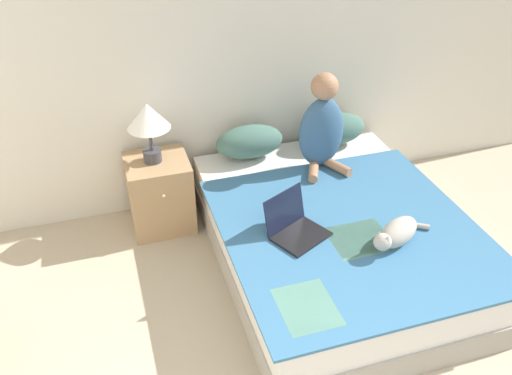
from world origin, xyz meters
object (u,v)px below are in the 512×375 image
object	(u,v)px
pillow_near	(249,142)
cat_tabby	(397,233)
nightstand	(160,193)
bed	(335,238)
person_sitting	(322,127)
laptop_open	(295,227)
table_lamp	(148,120)
pillow_far	(333,129)

from	to	relation	value
pillow_near	cat_tabby	distance (m)	1.42
pillow_near	nightstand	world-z (taller)	pillow_near
bed	person_sitting	xyz separation A→B (m)	(0.12, 0.60, 0.56)
person_sitting	laptop_open	distance (m)	0.92
cat_tabby	nightstand	xyz separation A→B (m)	(-1.28, 1.24, -0.25)
bed	nightstand	world-z (taller)	nightstand
table_lamp	cat_tabby	bearing A→B (deg)	-43.84
pillow_near	nightstand	size ratio (longest dim) A/B	0.93
bed	pillow_far	distance (m)	1.02
cat_tabby	nightstand	world-z (taller)	cat_tabby
person_sitting	cat_tabby	bearing A→B (deg)	-85.50
pillow_far	nightstand	distance (m)	1.47
nightstand	table_lamp	bearing A→B (deg)	153.20
laptop_open	pillow_near	bearing A→B (deg)	62.99
pillow_near	pillow_far	world-z (taller)	same
laptop_open	bed	bearing A→B (deg)	-5.80
pillow_far	table_lamp	world-z (taller)	table_lamp
table_lamp	bed	bearing A→B (deg)	-37.01
bed	pillow_far	size ratio (longest dim) A/B	3.91
bed	nightstand	bearing A→B (deg)	142.81
pillow_far	cat_tabby	xyz separation A→B (m)	(-0.16, -1.30, -0.05)
pillow_far	person_sitting	xyz separation A→B (m)	(-0.24, -0.29, 0.20)
bed	table_lamp	bearing A→B (deg)	142.99
bed	cat_tabby	size ratio (longest dim) A/B	4.30
laptop_open	nightstand	size ratio (longest dim) A/B	0.75
person_sitting	laptop_open	xyz separation A→B (m)	(-0.48, -0.73, -0.27)
person_sitting	pillow_far	bearing A→B (deg)	50.46
pillow_near	person_sitting	distance (m)	0.59
pillow_near	person_sitting	xyz separation A→B (m)	(0.47, -0.29, 0.20)
cat_tabby	laptop_open	bearing A→B (deg)	-53.91
pillow_far	person_sitting	bearing A→B (deg)	-129.54
pillow_near	laptop_open	distance (m)	1.03
pillow_near	bed	bearing A→B (deg)	-68.18
cat_tabby	pillow_near	bearing A→B (deg)	-94.38
person_sitting	cat_tabby	distance (m)	1.05
bed	cat_tabby	bearing A→B (deg)	-64.74
cat_tabby	laptop_open	xyz separation A→B (m)	(-0.56, 0.28, -0.03)
pillow_near	table_lamp	size ratio (longest dim) A/B	1.18
pillow_near	laptop_open	bearing A→B (deg)	-90.46
pillow_far	table_lamp	distance (m)	1.50
laptop_open	nightstand	bearing A→B (deg)	100.42
pillow_far	nightstand	size ratio (longest dim) A/B	0.93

